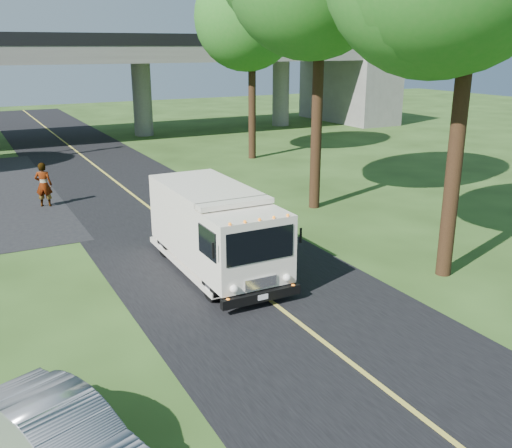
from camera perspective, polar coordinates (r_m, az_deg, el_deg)
ground at (r=14.00m, az=4.99°, el=-10.41°), size 120.00×120.00×0.00m
road at (r=22.42m, az=-8.96°, el=0.31°), size 7.00×90.00×0.02m
lane_line at (r=22.41m, az=-8.96°, el=0.36°), size 0.12×90.00×0.01m
overpass at (r=42.93m, az=-19.35°, el=13.85°), size 54.00×10.00×7.30m
tree_right_far at (r=34.22m, az=0.05°, el=20.39°), size 5.77×5.67×10.99m
step_van at (r=16.89m, az=-4.14°, el=-0.36°), size 2.26×6.05×2.54m
silver_sedan at (r=10.00m, az=-18.73°, el=-19.83°), size 2.58×3.99×1.24m
pedestrian at (r=25.54m, az=-20.47°, el=3.70°), size 0.82×0.69×1.90m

